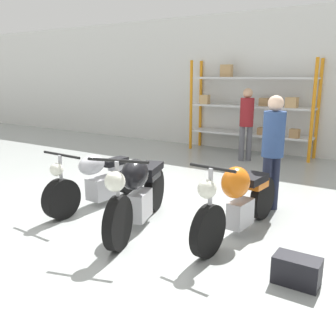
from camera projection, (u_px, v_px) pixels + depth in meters
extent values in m
plane|color=#9EA3A0|center=(152.00, 222.00, 5.23)|extent=(30.00, 30.00, 0.00)
cube|color=silver|center=(282.00, 83.00, 9.42)|extent=(30.00, 0.08, 3.60)
cylinder|color=orange|center=(191.00, 106.00, 10.24)|extent=(0.08, 0.08, 2.39)
cylinder|color=orange|center=(313.00, 112.00, 8.54)|extent=(0.08, 0.08, 2.39)
cylinder|color=orange|center=(200.00, 104.00, 10.69)|extent=(0.08, 0.08, 2.39)
cylinder|color=orange|center=(318.00, 110.00, 8.99)|extent=(0.08, 0.08, 2.39)
cube|color=silver|center=(249.00, 134.00, 9.78)|extent=(3.20, 0.55, 0.05)
cube|color=silver|center=(250.00, 107.00, 9.61)|extent=(3.20, 0.55, 0.05)
cube|color=silver|center=(252.00, 78.00, 9.44)|extent=(3.20, 0.55, 0.05)
cube|color=#A87F51|center=(264.00, 102.00, 9.49)|extent=(0.24, 0.24, 0.20)
cube|color=tan|center=(292.00, 103.00, 8.94)|extent=(0.26, 0.30, 0.24)
cube|color=#A87F51|center=(295.00, 133.00, 8.99)|extent=(0.22, 0.20, 0.22)
cube|color=tan|center=(205.00, 99.00, 10.09)|extent=(0.24, 0.19, 0.24)
cube|color=#A87F51|center=(263.00, 131.00, 9.56)|extent=(0.25, 0.28, 0.17)
cube|color=tan|center=(226.00, 71.00, 9.75)|extent=(0.30, 0.20, 0.31)
cylinder|color=black|center=(62.00, 199.00, 5.31)|extent=(0.18, 0.59, 0.58)
cylinder|color=black|center=(129.00, 177.00, 6.46)|extent=(0.18, 0.59, 0.58)
cube|color=#ADADB2|center=(101.00, 188.00, 5.94)|extent=(0.30, 0.43, 0.35)
ellipsoid|color=#B7B7BF|center=(92.00, 165.00, 5.70)|extent=(0.28, 0.50, 0.30)
cube|color=black|center=(115.00, 162.00, 6.11)|extent=(0.23, 0.48, 0.10)
cube|color=#B7B7BF|center=(119.00, 166.00, 6.20)|extent=(0.19, 0.34, 0.12)
cylinder|color=#ADADB2|center=(61.00, 177.00, 5.25)|extent=(0.05, 0.05, 0.63)
sphere|color=silver|center=(56.00, 170.00, 5.17)|extent=(0.18, 0.18, 0.18)
cylinder|color=black|center=(61.00, 155.00, 5.20)|extent=(0.74, 0.07, 0.04)
cylinder|color=black|center=(118.00, 223.00, 4.36)|extent=(0.31, 0.66, 0.65)
cylinder|color=black|center=(154.00, 189.00, 5.65)|extent=(0.31, 0.66, 0.65)
cube|color=#ADADB2|center=(140.00, 205.00, 5.06)|extent=(0.34, 0.50, 0.38)
ellipsoid|color=black|center=(135.00, 174.00, 4.79)|extent=(0.47, 0.60, 0.39)
cube|color=black|center=(149.00, 168.00, 5.33)|extent=(0.43, 0.63, 0.10)
cube|color=black|center=(149.00, 175.00, 5.35)|extent=(0.34, 0.45, 0.12)
cylinder|color=#ADADB2|center=(118.00, 192.00, 4.29)|extent=(0.06, 0.06, 0.74)
sphere|color=silver|center=(115.00, 181.00, 4.18)|extent=(0.24, 0.24, 0.24)
cylinder|color=black|center=(118.00, 161.00, 4.23)|extent=(0.72, 0.25, 0.04)
cylinder|color=black|center=(208.00, 231.00, 4.18)|extent=(0.16, 0.62, 0.61)
cylinder|color=black|center=(263.00, 198.00, 5.32)|extent=(0.16, 0.62, 0.61)
cube|color=#ADADB2|center=(240.00, 214.00, 4.79)|extent=(0.23, 0.42, 0.34)
ellipsoid|color=orange|center=(236.00, 182.00, 4.55)|extent=(0.36, 0.44, 0.39)
cube|color=black|center=(252.00, 179.00, 4.93)|extent=(0.31, 0.50, 0.10)
cube|color=orange|center=(256.00, 183.00, 5.05)|extent=(0.26, 0.35, 0.12)
cylinder|color=#ADADB2|center=(210.00, 200.00, 4.11)|extent=(0.05, 0.05, 0.72)
sphere|color=silver|center=(207.00, 189.00, 4.02)|extent=(0.21, 0.21, 0.21)
cylinder|color=black|center=(212.00, 168.00, 4.05)|extent=(0.57, 0.08, 0.04)
cylinder|color=#1E2338|center=(275.00, 183.00, 5.66)|extent=(0.13, 0.13, 0.84)
cylinder|color=#1E2338|center=(266.00, 184.00, 5.57)|extent=(0.13, 0.13, 0.84)
cylinder|color=navy|center=(274.00, 134.00, 5.43)|extent=(0.43, 0.43, 0.66)
sphere|color=beige|center=(276.00, 103.00, 5.33)|extent=(0.23, 0.23, 0.23)
cylinder|color=#595960|center=(249.00, 143.00, 8.94)|extent=(0.13, 0.13, 0.83)
cylinder|color=#595960|center=(242.00, 144.00, 8.93)|extent=(0.13, 0.13, 0.83)
cylinder|color=maroon|center=(247.00, 112.00, 8.75)|extent=(0.45, 0.45, 0.66)
sphere|color=tan|center=(248.00, 93.00, 8.65)|extent=(0.23, 0.23, 0.23)
cube|color=black|center=(297.00, 270.00, 3.66)|extent=(0.44, 0.26, 0.28)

